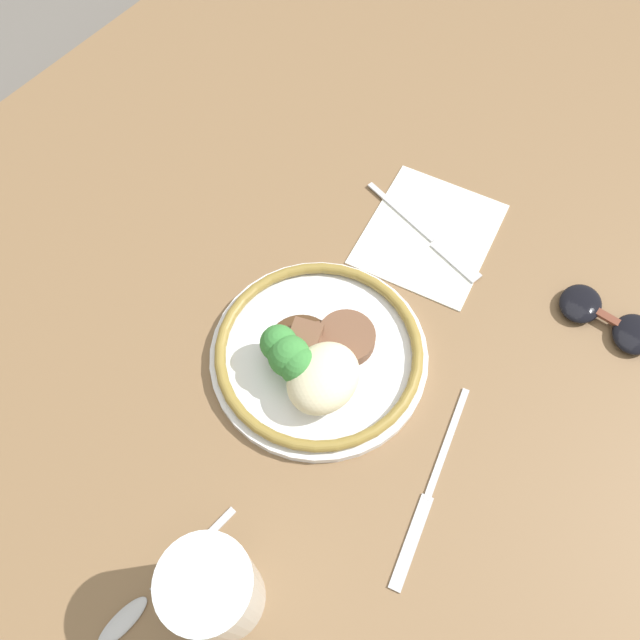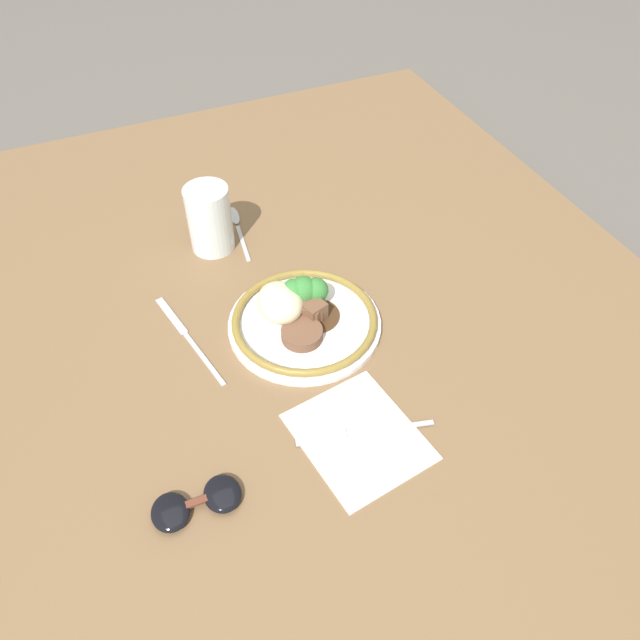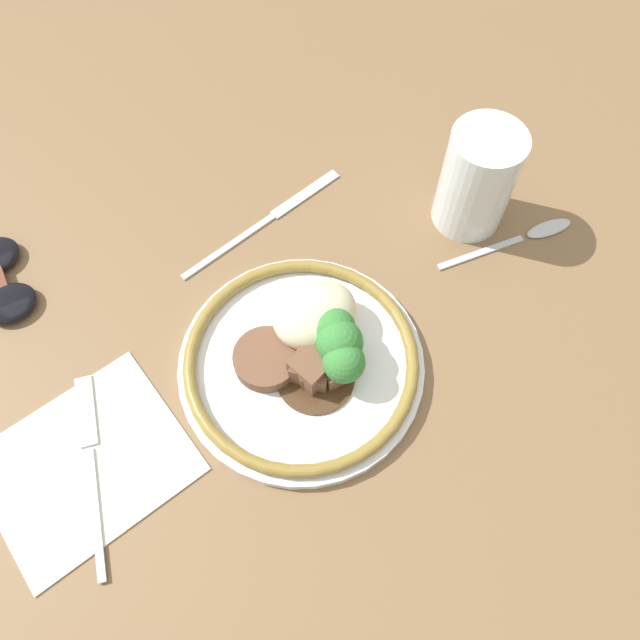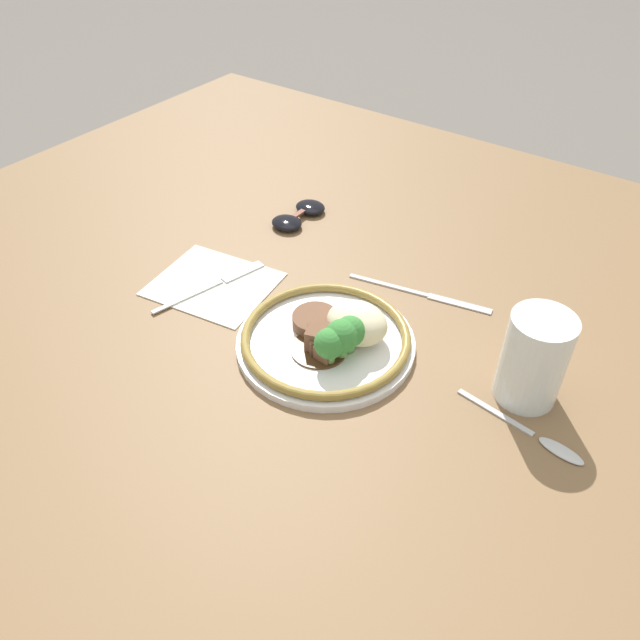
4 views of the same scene
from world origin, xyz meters
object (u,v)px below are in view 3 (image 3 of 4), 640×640
(juice_glass, at_px, (476,184))
(fork, at_px, (90,451))
(spoon, at_px, (532,234))
(sunglasses, at_px, (1,279))
(plate, at_px, (307,353))
(knife, at_px, (269,219))

(juice_glass, height_order, fork, juice_glass)
(spoon, distance_m, sunglasses, 0.55)
(plate, height_order, juice_glass, juice_glass)
(knife, bearing_deg, plate, -116.68)
(plate, xyz_separation_m, juice_glass, (0.23, 0.07, 0.03))
(plate, xyz_separation_m, sunglasses, (-0.23, 0.23, -0.01))
(knife, distance_m, spoon, 0.28)
(juice_glass, bearing_deg, fork, -173.47)
(spoon, xyz_separation_m, sunglasses, (-0.51, 0.22, 0.01))
(fork, bearing_deg, knife, -45.11)
(plate, bearing_deg, knife, 75.05)
(knife, bearing_deg, fork, -161.27)
(plate, xyz_separation_m, spoon, (0.28, 0.01, -0.02))
(knife, xyz_separation_m, spoon, (0.23, -0.16, 0.00))
(juice_glass, distance_m, knife, 0.22)
(fork, bearing_deg, plate, -80.29)
(knife, relative_size, spoon, 1.32)
(spoon, bearing_deg, plate, -170.14)
(knife, height_order, sunglasses, sunglasses)
(juice_glass, height_order, spoon, juice_glass)
(fork, xyz_separation_m, spoon, (0.49, -0.01, -0.00))
(knife, height_order, spoon, spoon)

